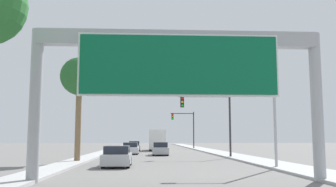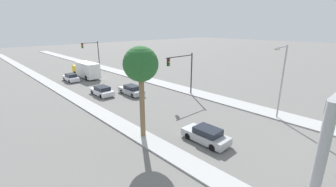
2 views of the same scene
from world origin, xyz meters
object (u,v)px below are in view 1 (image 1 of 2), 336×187
at_px(sign_gantry, 179,66).
at_px(traffic_light_near_intersection, 213,114).
at_px(palm_tree_background, 79,78).
at_px(truck_box_primary, 157,140).
at_px(car_far_center, 134,146).
at_px(car_near_right, 117,157).
at_px(traffic_light_mid_block, 187,124).
at_px(car_mid_center, 131,149).
at_px(street_lamp_right, 268,92).
at_px(car_mid_left, 160,149).

distance_m(sign_gantry, traffic_light_near_intersection, 20.77).
bearing_deg(palm_tree_background, truck_box_primary, 75.97).
relative_size(car_far_center, traffic_light_near_intersection, 0.67).
bearing_deg(car_near_right, sign_gantry, -69.41).
bearing_deg(traffic_light_mid_block, traffic_light_near_intersection, -90.77).
bearing_deg(car_mid_center, truck_box_primary, 75.19).
distance_m(palm_tree_background, street_lamp_right, 15.32).
height_order(car_mid_left, car_mid_center, car_mid_left).
relative_size(car_far_center, palm_tree_background, 0.50).
bearing_deg(sign_gantry, traffic_light_near_intersection, 75.86).
xyz_separation_m(car_far_center, traffic_light_near_intersection, (8.57, -21.46, 3.68)).
height_order(sign_gantry, truck_box_primary, sign_gantry).
relative_size(car_mid_left, car_far_center, 1.11).
bearing_deg(palm_tree_background, car_near_right, -52.61).
relative_size(traffic_light_near_intersection, palm_tree_background, 0.74).
bearing_deg(truck_box_primary, car_near_right, -96.04).
relative_size(truck_box_primary, traffic_light_mid_block, 1.28).
relative_size(sign_gantry, palm_tree_background, 1.56).
bearing_deg(traffic_light_near_intersection, truck_box_primary, 102.82).
bearing_deg(car_mid_center, palm_tree_background, -103.35).
relative_size(sign_gantry, car_mid_left, 2.81).
height_order(car_far_center, traffic_light_near_intersection, traffic_light_near_intersection).
relative_size(car_mid_left, car_near_right, 1.07).
distance_m(car_mid_center, palm_tree_background, 16.75).
height_order(car_near_right, car_mid_center, car_near_right).
bearing_deg(car_near_right, street_lamp_right, -12.35).
bearing_deg(car_near_right, traffic_light_mid_block, 77.60).
distance_m(traffic_light_mid_block, street_lamp_right, 43.01).
bearing_deg(car_near_right, car_mid_left, 78.41).
height_order(car_mid_left, street_lamp_right, street_lamp_right).
bearing_deg(car_near_right, car_far_center, 90.00).
xyz_separation_m(car_mid_left, traffic_light_near_intersection, (5.07, -6.25, 3.67)).
height_order(palm_tree_background, street_lamp_right, palm_tree_background).
bearing_deg(traffic_light_mid_block, car_mid_center, -113.17).
bearing_deg(car_mid_left, traffic_light_mid_block, 77.02).
height_order(traffic_light_mid_block, street_lamp_right, street_lamp_right).
height_order(car_mid_left, traffic_light_mid_block, traffic_light_mid_block).
distance_m(car_near_right, car_mid_center, 19.84).
distance_m(car_mid_center, traffic_light_mid_block, 23.12).
xyz_separation_m(sign_gantry, truck_box_primary, (0.00, 42.40, -3.63)).
height_order(truck_box_primary, traffic_light_near_intersection, traffic_light_near_intersection).
bearing_deg(car_far_center, car_near_right, -90.00).
relative_size(car_far_center, car_mid_center, 0.97).
bearing_deg(street_lamp_right, car_mid_left, 108.56).
bearing_deg(car_far_center, traffic_light_near_intersection, -68.23).
relative_size(car_mid_center, traffic_light_near_intersection, 0.70).
bearing_deg(sign_gantry, palm_tree_background, 116.84).
distance_m(car_mid_left, truck_box_primary, 16.05).
xyz_separation_m(car_near_right, traffic_light_mid_block, (8.97, 40.81, 3.76)).
height_order(car_mid_center, traffic_light_near_intersection, traffic_light_near_intersection).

